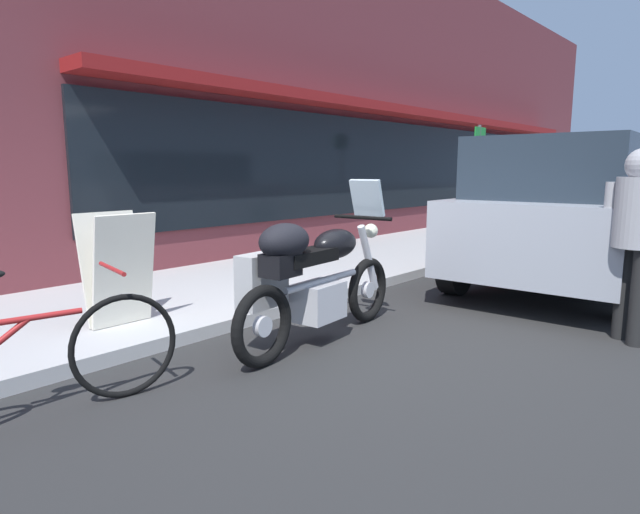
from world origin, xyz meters
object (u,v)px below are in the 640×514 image
(parked_bicycle, at_px, (30,359))
(parking_sign_pole, at_px, (478,172))
(parked_minivan, at_px, (575,210))
(touring_motorcycle, at_px, (310,275))
(pedestrian_walking, at_px, (638,223))
(sandwich_board_sign, at_px, (118,269))

(parked_bicycle, relative_size, parking_sign_pole, 0.80)
(parked_minivan, distance_m, parking_sign_pole, 3.74)
(touring_motorcycle, bearing_deg, parked_bicycle, 172.17)
(parked_bicycle, relative_size, pedestrian_walking, 1.06)
(parked_minivan, xyz_separation_m, sandwich_board_sign, (-4.99, 2.34, -0.35))
(pedestrian_walking, xyz_separation_m, parking_sign_pole, (4.81, 3.70, 0.39))
(parked_bicycle, xyz_separation_m, pedestrian_walking, (4.01, -2.33, 0.66))
(parked_bicycle, relative_size, sandwich_board_sign, 1.78)
(touring_motorcycle, xyz_separation_m, sandwich_board_sign, (-0.97, 1.41, 0.02))
(touring_motorcycle, relative_size, parked_bicycle, 1.23)
(parked_bicycle, xyz_separation_m, parking_sign_pole, (8.82, 1.37, 1.06))
(parked_bicycle, xyz_separation_m, parked_minivan, (6.16, -1.22, 0.59))
(parked_minivan, relative_size, parking_sign_pole, 2.13)
(touring_motorcycle, bearing_deg, parked_minivan, -12.90)
(sandwich_board_sign, bearing_deg, parked_minivan, -25.09)
(touring_motorcycle, height_order, parked_bicycle, touring_motorcycle)
(touring_motorcycle, distance_m, pedestrian_walking, 2.80)
(sandwich_board_sign, bearing_deg, touring_motorcycle, -55.66)
(touring_motorcycle, distance_m, parking_sign_pole, 6.94)
(parked_minivan, bearing_deg, parking_sign_pole, 44.18)
(parked_bicycle, height_order, parking_sign_pole, parking_sign_pole)
(parked_bicycle, bearing_deg, parking_sign_pole, 8.83)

